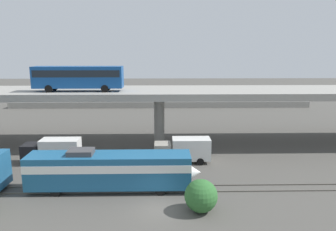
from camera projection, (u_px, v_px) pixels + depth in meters
The scene contains 15 objects.
ground_plane at pixel (158, 209), 27.83m from camera, with size 260.00×260.00×0.00m, color #4C4944.
rail_strip_near at pixel (159, 192), 31.01m from camera, with size 110.00×0.12×0.12m, color #59544C.
rail_strip_far at pixel (159, 186), 32.45m from camera, with size 110.00×0.12×0.12m, color #59544C.
train_locomotive at pixel (118, 169), 31.22m from camera, with size 16.88×3.04×4.18m.
highway_overpass at pixel (159, 94), 45.93m from camera, with size 96.00×10.65×8.03m.
transit_bus_on_overpass at pixel (78, 76), 43.33m from camera, with size 12.00×2.68×3.40m.
service_truck_west at pixel (53, 150), 38.75m from camera, with size 6.80×2.46×3.04m.
service_truck_east at pixel (184, 149), 39.09m from camera, with size 6.80×2.46×3.04m.
pier_parking_lot at pixel (160, 101), 81.54m from camera, with size 71.75×11.88×1.47m, color gray.
parked_car_0 at pixel (121, 96), 79.50m from camera, with size 4.19×1.98×1.50m.
parked_car_1 at pixel (195, 97), 78.94m from camera, with size 4.13×1.88×1.50m.
parked_car_2 at pixel (256, 95), 82.78m from camera, with size 4.52×1.99×1.50m.
parked_car_3 at pixel (41, 96), 80.63m from camera, with size 4.41×1.86×1.50m.
harbor_water at pixel (160, 92), 104.21m from camera, with size 140.00×36.00×0.01m, color #385B7A.
shrub_right at pixel (201, 196), 27.14m from camera, with size 2.84×2.84×2.84m, color #2E662F.
Camera 1 is at (0.29, -25.62, 13.59)m, focal length 34.15 mm.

